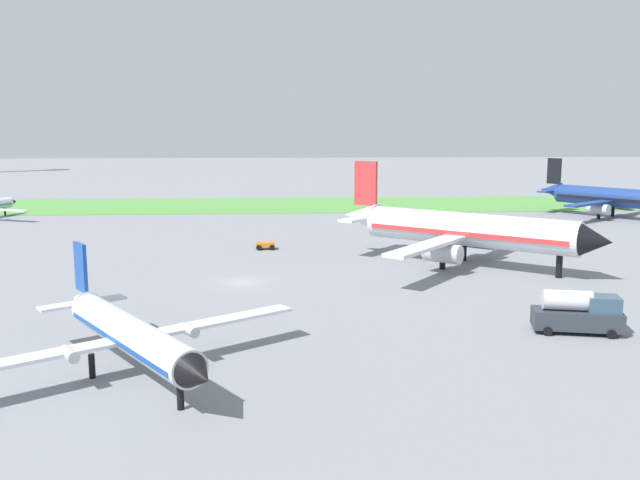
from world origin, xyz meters
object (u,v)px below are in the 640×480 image
(airplane_midfield_jet, at_px, (463,230))
(airplane_parked_jet_far, at_px, (612,198))
(baggage_cart_midfield, at_px, (265,245))
(fuel_truck_near_gate, at_px, (579,313))
(airplane_foreground_turboprop, at_px, (128,333))

(airplane_midfield_jet, xyz_separation_m, airplane_parked_jet_far, (37.08, 39.00, -0.52))
(baggage_cart_midfield, bearing_deg, airplane_midfield_jet, -29.80)
(fuel_truck_near_gate, distance_m, baggage_cart_midfield, 44.74)
(fuel_truck_near_gate, bearing_deg, airplane_foreground_turboprop, -155.61)
(airplane_parked_jet_far, bearing_deg, fuel_truck_near_gate, -65.74)
(airplane_parked_jet_far, xyz_separation_m, airplane_foreground_turboprop, (-67.32, -71.15, -0.95))
(airplane_midfield_jet, height_order, baggage_cart_midfield, airplane_midfield_jet)
(fuel_truck_near_gate, bearing_deg, airplane_parked_jet_far, 74.13)
(airplane_parked_jet_far, bearing_deg, baggage_cart_midfield, -102.75)
(airplane_parked_jet_far, relative_size, airplane_foreground_turboprop, 1.16)
(airplane_midfield_jet, height_order, fuel_truck_near_gate, airplane_midfield_jet)
(airplane_foreground_turboprop, height_order, baggage_cart_midfield, airplane_foreground_turboprop)
(airplane_foreground_turboprop, bearing_deg, baggage_cart_midfield, 135.42)
(airplane_parked_jet_far, distance_m, baggage_cart_midfield, 65.56)
(airplane_midfield_jet, distance_m, airplane_foreground_turboprop, 44.16)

